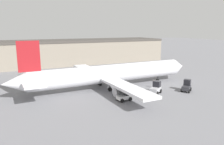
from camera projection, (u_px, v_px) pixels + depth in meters
ground_plane at (112, 87)px, 49.70m from camera, size 400.00×400.00×0.00m
terminal_building at (78, 51)px, 84.41m from camera, size 66.88×16.62×8.92m
airplane at (108, 74)px, 48.64m from camera, size 43.83×34.62×11.00m
ground_crew_worker at (154, 84)px, 49.20m from camera, size 0.40×0.40×1.83m
baggage_tug at (187, 86)px, 46.42m from camera, size 3.14×2.94×2.47m
belt_loader_truck at (125, 96)px, 40.48m from camera, size 2.79×2.02×2.01m
pushback_tug at (156, 88)px, 45.02m from camera, size 3.34×3.06×2.51m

